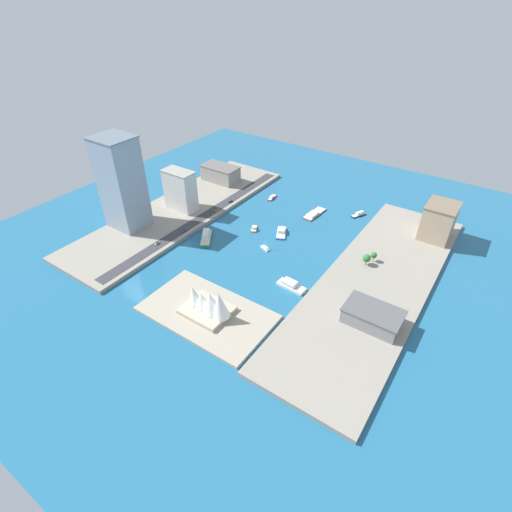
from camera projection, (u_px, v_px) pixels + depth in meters
ground_plane at (266, 243)px, 324.51m from camera, size 440.00×440.00×0.00m
quay_west at (376, 283)px, 279.94m from camera, size 70.00×240.00×3.05m
quay_east at (182, 210)px, 367.31m from camera, size 70.00×240.00×3.05m
peninsula_point at (207, 313)px, 255.99m from camera, size 86.33×50.09×2.00m
road_strip at (203, 217)px, 354.39m from camera, size 10.23×228.00×0.15m
tugboat_red at (272, 197)px, 390.02m from camera, size 5.54×14.92×2.91m
patrol_launch_navy at (359, 214)px, 361.60m from camera, size 10.30×15.58×3.76m
ferry_white_commuter at (291, 285)px, 277.45m from camera, size 22.88×9.22×5.08m
barge_flat_brown at (314, 214)px, 362.86m from camera, size 11.06×29.60×2.96m
water_taxi_orange at (254, 228)px, 341.42m from camera, size 9.05×11.61×3.93m
catamaran_blue at (281, 232)px, 335.90m from camera, size 15.69×20.72×4.41m
ferry_green_doubledeck at (206, 237)px, 328.02m from camera, size 20.44×24.83×7.32m
sailboat_small_white at (265, 248)px, 317.34m from camera, size 9.84×5.80×11.97m
tower_tall_glass at (122, 183)px, 321.44m from camera, size 31.94×28.36×78.27m
apartment_midrise_tan at (439, 221)px, 318.78m from camera, size 24.15×28.98×30.11m
hotel_broad_white at (180, 190)px, 356.32m from camera, size 29.71×16.20×37.75m
carpark_squat_concrete at (220, 173)px, 413.69m from camera, size 39.81×21.92×16.22m
warehouse_low_gray at (373, 316)px, 242.96m from camera, size 35.87×22.72×10.57m
taxi_yellow_cab at (217, 210)px, 362.94m from camera, size 1.91×4.38×1.59m
sedan_silver at (157, 243)px, 317.67m from camera, size 2.07×4.54×1.63m
hatchback_blue at (184, 231)px, 333.57m from camera, size 1.92×4.98×1.49m
suv_black at (231, 201)px, 377.08m from camera, size 1.85×4.53×1.49m
traffic_light_waterfront at (211, 213)px, 351.46m from camera, size 0.36×0.36×6.50m
opera_landmark at (209, 304)px, 249.46m from camera, size 33.96×25.49×22.50m
park_tree_cluster at (369, 257)px, 293.39m from camera, size 8.39×12.86×9.01m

